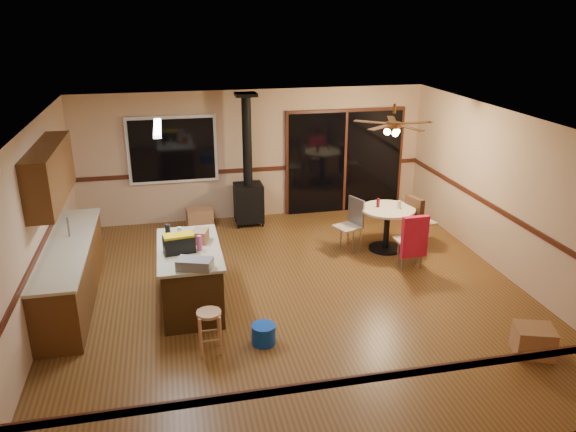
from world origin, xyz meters
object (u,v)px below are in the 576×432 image
object	(u,v)px
kitchen_island	(191,276)
box_under_window	(200,218)
bar_stool	(210,331)
dining_table	(387,221)
blue_bucket	(264,334)
chair_near	(414,236)
chair_right	(415,216)
toolbox_black	(179,244)
chair_left	(352,218)
wood_stove	(248,189)
toolbox_grey	(195,264)
box_corner_b	(534,341)

from	to	relation	value
kitchen_island	box_under_window	distance (m)	3.07
bar_stool	dining_table	world-z (taller)	dining_table
bar_stool	blue_bucket	size ratio (longest dim) A/B	1.79
chair_near	chair_right	world-z (taller)	same
kitchen_island	dining_table	distance (m)	3.73
toolbox_black	box_under_window	world-z (taller)	toolbox_black
chair_left	dining_table	bearing A→B (deg)	-12.99
bar_stool	chair_right	size ratio (longest dim) A/B	0.80
wood_stove	box_under_window	size ratio (longest dim) A/B	5.09
toolbox_grey	blue_bucket	world-z (taller)	toolbox_grey
toolbox_grey	box_corner_b	distance (m)	4.37
dining_table	chair_near	bearing A→B (deg)	-83.12
kitchen_island	chair_near	size ratio (longest dim) A/B	2.40
chair_left	box_under_window	size ratio (longest dim) A/B	1.06
bar_stool	box_corner_b	bearing A→B (deg)	-13.27
toolbox_grey	chair_left	world-z (taller)	toolbox_grey
kitchen_island	blue_bucket	xyz separation A→B (m)	(0.85, -1.22, -0.32)
wood_stove	dining_table	distance (m)	2.84
wood_stove	chair_right	distance (m)	3.25
chair_right	box_under_window	xyz separation A→B (m)	(-3.70, 1.75, -0.40)
kitchen_island	wood_stove	size ratio (longest dim) A/B	0.67
box_under_window	box_corner_b	world-z (taller)	box_under_window
box_corner_b	chair_right	bearing A→B (deg)	90.98
toolbox_grey	chair_right	xyz separation A→B (m)	(3.98, 1.99, -0.37)
kitchen_island	dining_table	xyz separation A→B (m)	(3.51, 1.28, 0.08)
chair_right	box_corner_b	world-z (taller)	chair_right
kitchen_island	box_corner_b	size ratio (longest dim) A/B	3.65
kitchen_island	toolbox_black	size ratio (longest dim) A/B	3.97
toolbox_grey	dining_table	size ratio (longest dim) A/B	0.47
toolbox_black	dining_table	size ratio (longest dim) A/B	0.44
kitchen_island	dining_table	world-z (taller)	kitchen_island
box_corner_b	chair_near	bearing A→B (deg)	100.46
chair_left	chair_right	bearing A→B (deg)	-6.70
blue_bucket	chair_left	size ratio (longest dim) A/B	0.60
chair_right	blue_bucket	bearing A→B (deg)	-141.75
wood_stove	toolbox_grey	world-z (taller)	wood_stove
wood_stove	toolbox_black	distance (m)	3.50
dining_table	chair_near	world-z (taller)	chair_near
box_under_window	box_corner_b	distance (m)	6.43
chair_near	box_corner_b	xyz separation A→B (m)	(0.48, -2.57, -0.41)
kitchen_island	box_corner_b	distance (m)	4.64
wood_stove	chair_near	bearing A→B (deg)	-48.92
kitchen_island	dining_table	size ratio (longest dim) A/B	1.76
dining_table	blue_bucket	bearing A→B (deg)	-136.75
blue_bucket	dining_table	world-z (taller)	dining_table
bar_stool	kitchen_island	bearing A→B (deg)	97.30
wood_stove	chair_left	size ratio (longest dim) A/B	4.81
toolbox_black	dining_table	xyz separation A→B (m)	(3.64, 1.41, -0.48)
dining_table	box_corner_b	distance (m)	3.52
toolbox_black	chair_right	world-z (taller)	toolbox_black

